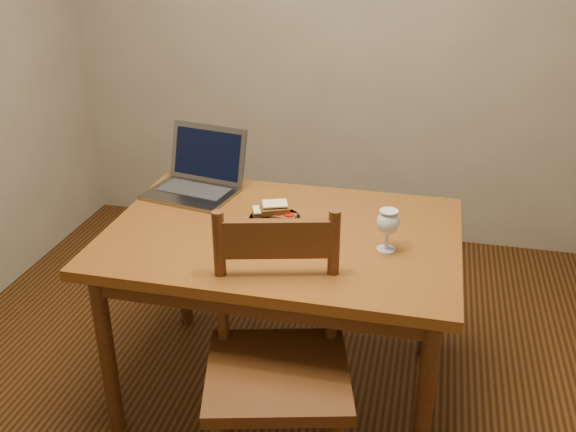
% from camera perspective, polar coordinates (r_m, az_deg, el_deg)
% --- Properties ---
extents(floor, '(3.20, 3.20, 0.02)m').
position_cam_1_polar(floor, '(2.75, -1.27, -16.09)').
color(floor, black).
rests_on(floor, ground).
extents(back_wall, '(3.20, 0.02, 2.60)m').
position_cam_1_polar(back_wall, '(3.67, 5.04, 17.39)').
color(back_wall, gray).
rests_on(back_wall, floor).
extents(table, '(1.30, 0.90, 0.74)m').
position_cam_1_polar(table, '(2.42, -0.52, -3.16)').
color(table, '#54310E').
rests_on(table, floor).
extents(chair, '(0.55, 0.53, 0.49)m').
position_cam_1_polar(chair, '(2.11, -0.94, -12.13)').
color(chair, '#381E0B').
rests_on(chair, floor).
extents(plate, '(0.20, 0.20, 0.02)m').
position_cam_1_polar(plate, '(2.45, -1.19, -0.30)').
color(plate, black).
rests_on(plate, table).
extents(sandwich_cheese, '(0.13, 0.10, 0.03)m').
position_cam_1_polar(sandwich_cheese, '(2.46, -1.89, 0.41)').
color(sandwich_cheese, '#381E0C').
rests_on(sandwich_cheese, plate).
extents(sandwich_tomato, '(0.10, 0.07, 0.03)m').
position_cam_1_polar(sandwich_tomato, '(2.42, -0.39, 0.00)').
color(sandwich_tomato, '#381E0C').
rests_on(sandwich_tomato, plate).
extents(sandwich_top, '(0.12, 0.10, 0.03)m').
position_cam_1_polar(sandwich_top, '(2.43, -1.18, 0.76)').
color(sandwich_top, '#381E0C').
rests_on(sandwich_top, plate).
extents(milk_glass, '(0.08, 0.08, 0.15)m').
position_cam_1_polar(milk_glass, '(2.24, 8.84, -1.26)').
color(milk_glass, white).
rests_on(milk_glass, table).
extents(laptop, '(0.41, 0.38, 0.25)m').
position_cam_1_polar(laptop, '(2.74, -7.95, 3.67)').
color(laptop, slate).
rests_on(laptop, table).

